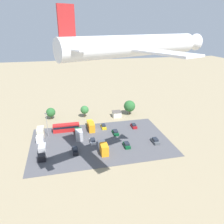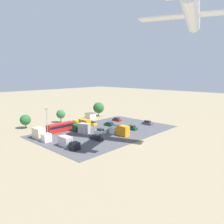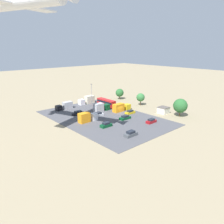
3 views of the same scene
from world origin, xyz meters
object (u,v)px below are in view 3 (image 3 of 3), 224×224
Objects in this scene: parked_car_5 at (106,125)px; parked_car_4 at (125,118)px; parked_truck_4 at (101,107)px; bus at (106,103)px; parked_car_6 at (131,134)px; parked_truck_0 at (87,117)px; parked_truck_1 at (87,100)px; parked_car_3 at (78,113)px; parked_truck_3 at (65,106)px; parked_car_2 at (151,121)px; parked_truck_2 at (121,107)px; airplane at (17,1)px; shed_building at (163,110)px; parked_car_0 at (130,112)px; parked_car_1 at (98,114)px.

parked_car_4 is at bearing -82.03° from parked_car_5.
parked_car_5 is 0.57× the size of parked_truck_4.
bus is at bearing 160.19° from parked_car_4.
parked_truck_4 is at bearing -20.58° from parked_car_6.
parked_truck_0 is (-11.54, 18.79, -0.10)m from bus.
parked_car_6 reaches higher than parked_car_5.
parked_truck_1 is (40.74, -13.26, 0.93)m from parked_car_6.
parked_car_4 is 14.27m from parked_truck_4.
parked_truck_1 reaches higher than parked_car_6.
parked_car_6 is 0.54× the size of parked_truck_1.
parked_truck_3 is (10.58, -0.44, 0.70)m from parked_car_3.
parked_car_2 is 17.87m from parked_truck_2.
parked_truck_4 reaches higher than parked_truck_3.
parked_car_4 is 0.52× the size of parked_truck_2.
parked_car_5 is at bearing 10.93° from parked_truck_0.
parked_car_6 is 0.50× the size of parked_truck_2.
parked_truck_3 is at bearing -1.98° from parked_car_5.
parked_car_5 is at bearing 178.02° from parked_truck_3.
parked_car_2 is 0.94× the size of parked_car_6.
bus is at bearing -40.41° from parked_car_5.
bus reaches higher than parked_truck_3.
airplane reaches higher than parked_car_4.
parked_truck_0 reaches higher than bus.
shed_building is at bearing -157.45° from parked_truck_1.
parked_truck_1 is (37.29, 0.84, 1.00)m from parked_car_2.
parked_car_3 is at bearing -115.20° from parked_truck_2.
shed_building is 0.98× the size of parked_car_5.
shed_building is at bearing 74.21° from parked_car_4.
bus is 54.93m from airplane.
parked_truck_0 reaches higher than parked_car_0.
parked_truck_1 is (29.80, -13.67, 0.94)m from parked_car_5.
parked_truck_3 is at bearing 39.78° from shed_building.
shed_building is 41.35m from parked_truck_3.
parked_truck_2 is at bearing 85.14° from parked_car_1.
parked_truck_0 reaches higher than shed_building.
parked_car_3 is 0.54× the size of parked_truck_2.
parked_car_1 is at bearing 110.00° from parked_truck_0.
shed_building is 0.89× the size of parked_car_4.
parked_car_6 is 45.36m from airplane.
parked_car_5 is at bearing 146.36° from airplane.
parked_truck_1 is at bearing 144.17° from parked_truck_0.
parked_car_6 is (-10.94, -0.41, 0.01)m from parked_car_5.
bus is at bearing -5.42° from parked_car_2.
parked_car_6 is at bearing -12.94° from parked_car_1.
parked_car_0 is at bearing -172.72° from parked_truck_1.
parked_truck_2 reaches higher than parked_car_5.
parked_car_2 is at bearing 24.63° from parked_car_4.
parked_car_0 is 0.59× the size of parked_truck_3.
parked_truck_3 is (26.96, 9.43, 0.73)m from parked_car_4.
parked_truck_1 reaches higher than parked_truck_0.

